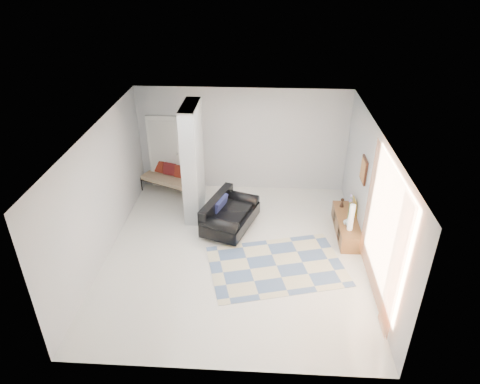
{
  "coord_description": "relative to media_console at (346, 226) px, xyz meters",
  "views": [
    {
      "loc": [
        0.55,
        -7.44,
        5.75
      ],
      "look_at": [
        0.08,
        0.6,
        1.19
      ],
      "focal_mm": 32.0,
      "sensor_mm": 36.0,
      "label": 1
    }
  ],
  "objects": [
    {
      "name": "loveseat",
      "position": [
        -2.75,
        0.08,
        0.15
      ],
      "size": [
        1.36,
        1.77,
        0.76
      ],
      "rotation": [
        0.0,
        0.0,
        -0.33
      ],
      "color": "silver",
      "rests_on": "floor"
    },
    {
      "name": "cylinder_lamp",
      "position": [
        -0.02,
        -0.43,
        0.51
      ],
      "size": [
        0.11,
        0.11,
        0.63
      ],
      "primitive_type": "cylinder",
      "color": "silver",
      "rests_on": "media_console"
    },
    {
      "name": "wall_art",
      "position": [
        0.2,
        -0.0,
        1.44
      ],
      "size": [
        0.04,
        0.45,
        0.55
      ],
      "primitive_type": "cube",
      "color": "black",
      "rests_on": "wall_right"
    },
    {
      "name": "hallway_door",
      "position": [
        -4.62,
        2.06,
        0.81
      ],
      "size": [
        0.85,
        0.06,
        2.04
      ],
      "primitive_type": "cube",
      "color": "white",
      "rests_on": "floor"
    },
    {
      "name": "media_console",
      "position": [
        0.0,
        0.0,
        0.0
      ],
      "size": [
        0.45,
        1.61,
        0.8
      ],
      "color": "brown",
      "rests_on": "floor"
    },
    {
      "name": "wall_right",
      "position": [
        0.23,
        -0.9,
        1.19
      ],
      "size": [
        0.0,
        6.0,
        6.0
      ],
      "primitive_type": "plane",
      "rotation": [
        1.57,
        0.0,
        -1.57
      ],
      "color": "#B8BABC",
      "rests_on": "ground"
    },
    {
      "name": "area_rug",
      "position": [
        -1.62,
        -1.3,
        -0.2
      ],
      "size": [
        3.11,
        2.45,
        0.01
      ],
      "primitive_type": "cube",
      "rotation": [
        0.0,
        0.0,
        0.25
      ],
      "color": "beige",
      "rests_on": "floor"
    },
    {
      "name": "wall_left",
      "position": [
        -5.27,
        -0.9,
        1.19
      ],
      "size": [
        0.0,
        6.0,
        6.0
      ],
      "primitive_type": "plane",
      "rotation": [
        1.57,
        0.0,
        1.57
      ],
      "color": "#B8BABC",
      "rests_on": "ground"
    },
    {
      "name": "vase",
      "position": [
        -0.05,
        -0.25,
        0.28
      ],
      "size": [
        0.2,
        0.2,
        0.18
      ],
      "primitive_type": "imported",
      "rotation": [
        0.0,
        0.0,
        -0.17
      ],
      "color": "white",
      "rests_on": "media_console"
    },
    {
      "name": "bronze_figurine",
      "position": [
        -0.05,
        0.53,
        0.31
      ],
      "size": [
        0.11,
        0.11,
        0.22
      ],
      "primitive_type": null,
      "rotation": [
        0.0,
        0.0,
        -0.03
      ],
      "color": "black",
      "rests_on": "media_console"
    },
    {
      "name": "curtain",
      "position": [
        0.15,
        -2.05,
        1.24
      ],
      "size": [
        0.0,
        2.55,
        2.55
      ],
      "primitive_type": "plane",
      "rotation": [
        1.57,
        0.0,
        1.57
      ],
      "color": "#FF8443",
      "rests_on": "wall_right"
    },
    {
      "name": "floor",
      "position": [
        -2.52,
        -0.9,
        -0.21
      ],
      "size": [
        6.0,
        6.0,
        0.0
      ],
      "primitive_type": "plane",
      "color": "silver",
      "rests_on": "ground"
    },
    {
      "name": "daybed",
      "position": [
        -4.43,
        1.74,
        0.22
      ],
      "size": [
        1.72,
        1.27,
        0.77
      ],
      "rotation": [
        0.0,
        0.0,
        -0.43
      ],
      "color": "black",
      "rests_on": "floor"
    },
    {
      "name": "partition_column",
      "position": [
        -3.62,
        0.7,
        1.19
      ],
      "size": [
        0.35,
        1.2,
        2.8
      ],
      "primitive_type": "cube",
      "color": "#A1A5A8",
      "rests_on": "floor"
    },
    {
      "name": "wall_back",
      "position": [
        -2.52,
        2.1,
        1.19
      ],
      "size": [
        6.0,
        0.0,
        6.0
      ],
      "primitive_type": "plane",
      "rotation": [
        1.57,
        0.0,
        0.0
      ],
      "color": "#B8BABC",
      "rests_on": "ground"
    },
    {
      "name": "wall_front",
      "position": [
        -2.52,
        -3.9,
        1.19
      ],
      "size": [
        6.0,
        0.0,
        6.0
      ],
      "primitive_type": "plane",
      "rotation": [
        -1.57,
        0.0,
        0.0
      ],
      "color": "#B8BABC",
      "rests_on": "ground"
    },
    {
      "name": "ceiling",
      "position": [
        -2.52,
        -0.9,
        2.59
      ],
      "size": [
        6.0,
        6.0,
        0.0
      ],
      "primitive_type": "plane",
      "rotation": [
        3.14,
        0.0,
        0.0
      ],
      "color": "white",
      "rests_on": "wall_back"
    }
  ]
}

